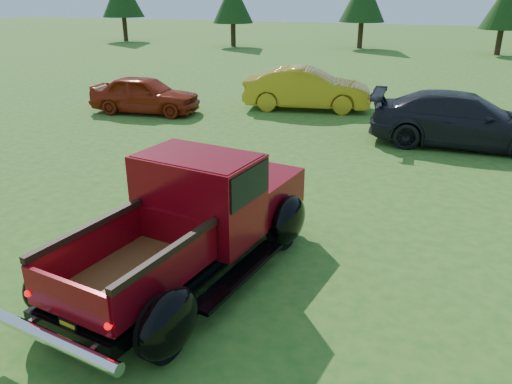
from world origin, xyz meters
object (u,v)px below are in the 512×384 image
Objects in this scene: pickup_truck at (200,215)px; show_car_yellow at (307,89)px; show_car_red at (145,94)px; tree_west at (233,2)px; show_car_grey at (463,120)px; tree_mid_right at (505,6)px.

pickup_truck reaches higher than show_car_yellow.
show_car_red is 5.55m from show_car_yellow.
tree_west is 31.90m from pickup_truck.
show_car_yellow is at bearing -70.25° from show_car_red.
show_car_red is at bearing -75.33° from tree_west.
show_car_red is at bearing 135.08° from pickup_truck.
show_car_grey is (15.50, -21.46, -2.41)m from tree_west.
show_car_yellow reaches higher than show_car_grey.
show_car_red is 0.85× the size of show_car_yellow.
tree_west reaches higher than show_car_red.
tree_west is 26.58m from show_car_grey.
tree_west is at bearing 34.15° from show_car_grey.
tree_west is 21.49m from show_car_yellow.
tree_mid_right reaches higher than show_car_grey.
show_car_grey is at bearing -54.16° from tree_west.
pickup_truck is at bearing -149.87° from show_car_red.
show_car_grey is (3.75, 8.11, -0.13)m from pickup_truck.
tree_mid_right is at bearing -31.08° from show_car_yellow.
show_car_grey is at bearing 74.11° from pickup_truck.
show_car_grey is (-2.50, -22.46, -2.27)m from tree_mid_right.
tree_west is 18.03m from tree_mid_right.
pickup_truck is 11.05m from show_car_yellow.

